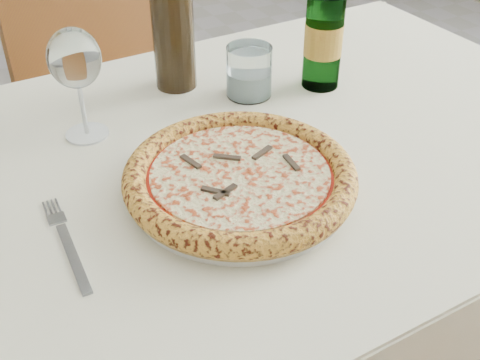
{
  "coord_description": "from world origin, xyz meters",
  "views": [
    {
      "loc": [
        -0.45,
        -0.73,
        1.27
      ],
      "look_at": [
        -0.14,
        -0.13,
        0.78
      ],
      "focal_mm": 45.0,
      "sensor_mm": 36.0,
      "label": 1
    }
  ],
  "objects_px": {
    "tumbler": "(249,75)",
    "wine_glass": "(75,61)",
    "dining_table": "(212,204)",
    "wine_bottle": "(172,18)",
    "plate": "(240,186)",
    "pizza": "(240,176)",
    "beer_bottle": "(324,30)",
    "chair_far": "(103,78)"
  },
  "relations": [
    {
      "from": "chair_far",
      "to": "pizza",
      "type": "relative_size",
      "value": 2.84
    },
    {
      "from": "tumbler",
      "to": "wine_glass",
      "type": "bearing_deg",
      "value": -179.72
    },
    {
      "from": "tumbler",
      "to": "beer_bottle",
      "type": "height_order",
      "value": "beer_bottle"
    },
    {
      "from": "dining_table",
      "to": "pizza",
      "type": "relative_size",
      "value": 4.33
    },
    {
      "from": "plate",
      "to": "wine_bottle",
      "type": "relative_size",
      "value": 1.0
    },
    {
      "from": "dining_table",
      "to": "beer_bottle",
      "type": "distance_m",
      "value": 0.37
    },
    {
      "from": "chair_far",
      "to": "tumbler",
      "type": "height_order",
      "value": "chair_far"
    },
    {
      "from": "chair_far",
      "to": "wine_glass",
      "type": "height_order",
      "value": "wine_glass"
    },
    {
      "from": "dining_table",
      "to": "wine_bottle",
      "type": "xyz_separation_m",
      "value": [
        0.05,
        0.25,
        0.22
      ]
    },
    {
      "from": "plate",
      "to": "tumbler",
      "type": "relative_size",
      "value": 3.35
    },
    {
      "from": "tumbler",
      "to": "dining_table",
      "type": "bearing_deg",
      "value": -134.54
    },
    {
      "from": "pizza",
      "to": "wine_glass",
      "type": "height_order",
      "value": "wine_glass"
    },
    {
      "from": "wine_glass",
      "to": "wine_bottle",
      "type": "bearing_deg",
      "value": 25.95
    },
    {
      "from": "beer_bottle",
      "to": "wine_glass",
      "type": "bearing_deg",
      "value": 176.62
    },
    {
      "from": "plate",
      "to": "pizza",
      "type": "height_order",
      "value": "pizza"
    },
    {
      "from": "plate",
      "to": "wine_glass",
      "type": "relative_size",
      "value": 1.69
    },
    {
      "from": "dining_table",
      "to": "tumbler",
      "type": "relative_size",
      "value": 15.56
    },
    {
      "from": "dining_table",
      "to": "tumbler",
      "type": "xyz_separation_m",
      "value": [
        0.15,
        0.15,
        0.13
      ]
    },
    {
      "from": "dining_table",
      "to": "wine_glass",
      "type": "xyz_separation_m",
      "value": [
        -0.15,
        0.15,
        0.22
      ]
    },
    {
      "from": "wine_glass",
      "to": "beer_bottle",
      "type": "relative_size",
      "value": 0.68
    },
    {
      "from": "pizza",
      "to": "wine_glass",
      "type": "xyz_separation_m",
      "value": [
        -0.15,
        0.25,
        0.1
      ]
    },
    {
      "from": "beer_bottle",
      "to": "wine_bottle",
      "type": "distance_m",
      "value": 0.27
    },
    {
      "from": "tumbler",
      "to": "beer_bottle",
      "type": "relative_size",
      "value": 0.34
    },
    {
      "from": "dining_table",
      "to": "chair_far",
      "type": "height_order",
      "value": "chair_far"
    },
    {
      "from": "pizza",
      "to": "wine_bottle",
      "type": "relative_size",
      "value": 1.08
    },
    {
      "from": "chair_far",
      "to": "wine_bottle",
      "type": "relative_size",
      "value": 3.06
    },
    {
      "from": "beer_bottle",
      "to": "chair_far",
      "type": "bearing_deg",
      "value": 110.05
    },
    {
      "from": "wine_glass",
      "to": "tumbler",
      "type": "distance_m",
      "value": 0.31
    },
    {
      "from": "chair_far",
      "to": "pizza",
      "type": "height_order",
      "value": "chair_far"
    },
    {
      "from": "tumbler",
      "to": "wine_bottle",
      "type": "distance_m",
      "value": 0.17
    },
    {
      "from": "plate",
      "to": "wine_glass",
      "type": "xyz_separation_m",
      "value": [
        -0.15,
        0.25,
        0.12
      ]
    },
    {
      "from": "dining_table",
      "to": "beer_bottle",
      "type": "relative_size",
      "value": 5.35
    },
    {
      "from": "plate",
      "to": "tumbler",
      "type": "distance_m",
      "value": 0.29
    },
    {
      "from": "dining_table",
      "to": "tumbler",
      "type": "distance_m",
      "value": 0.25
    },
    {
      "from": "wine_glass",
      "to": "wine_bottle",
      "type": "distance_m",
      "value": 0.22
    },
    {
      "from": "wine_bottle",
      "to": "pizza",
      "type": "bearing_deg",
      "value": -97.88
    },
    {
      "from": "plate",
      "to": "wine_glass",
      "type": "height_order",
      "value": "wine_glass"
    },
    {
      "from": "dining_table",
      "to": "wine_bottle",
      "type": "distance_m",
      "value": 0.34
    },
    {
      "from": "chair_far",
      "to": "plate",
      "type": "relative_size",
      "value": 3.05
    },
    {
      "from": "chair_far",
      "to": "plate",
      "type": "xyz_separation_m",
      "value": [
        -0.04,
        -0.89,
        0.23
      ]
    },
    {
      "from": "tumbler",
      "to": "wine_bottle",
      "type": "height_order",
      "value": "wine_bottle"
    },
    {
      "from": "beer_bottle",
      "to": "wine_bottle",
      "type": "relative_size",
      "value": 0.87
    }
  ]
}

